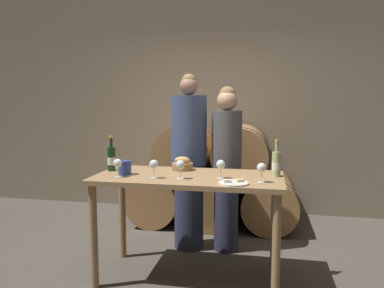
{
  "coord_description": "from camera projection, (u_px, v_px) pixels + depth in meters",
  "views": [
    {
      "loc": [
        0.63,
        -3.04,
        1.54
      ],
      "look_at": [
        0.0,
        0.15,
        1.16
      ],
      "focal_mm": 35.0,
      "sensor_mm": 36.0,
      "label": 1
    }
  ],
  "objects": [
    {
      "name": "wine_bottle_white",
      "position": [
        276.0,
        164.0,
        3.1
      ],
      "size": [
        0.07,
        0.07,
        0.31
      ],
      "color": "#ADBC7F",
      "rests_on": "tasting_table"
    },
    {
      "name": "tasting_table",
      "position": [
        189.0,
        190.0,
        3.17
      ],
      "size": [
        1.58,
        0.74,
        0.91
      ],
      "color": "#99754C",
      "rests_on": "ground_plane"
    },
    {
      "name": "wine_glass_left",
      "position": [
        154.0,
        165.0,
        3.03
      ],
      "size": [
        0.07,
        0.07,
        0.15
      ],
      "color": "white",
      "rests_on": "tasting_table"
    },
    {
      "name": "bread_basket",
      "position": [
        182.0,
        165.0,
        3.4
      ],
      "size": [
        0.19,
        0.19,
        0.12
      ],
      "color": "olive",
      "rests_on": "tasting_table"
    },
    {
      "name": "blue_crock",
      "position": [
        125.0,
        167.0,
        3.18
      ],
      "size": [
        0.12,
        0.12,
        0.12
      ],
      "color": "navy",
      "rests_on": "tasting_table"
    },
    {
      "name": "wine_glass_far_right",
      "position": [
        262.0,
        168.0,
        2.87
      ],
      "size": [
        0.07,
        0.07,
        0.15
      ],
      "color": "white",
      "rests_on": "tasting_table"
    },
    {
      "name": "stone_wall_back",
      "position": [
        220.0,
        96.0,
        5.17
      ],
      "size": [
        10.0,
        0.12,
        3.2
      ],
      "color": "gray",
      "rests_on": "ground_plane"
    },
    {
      "name": "barrel_stack",
      "position": [
        213.0,
        179.0,
        4.71
      ],
      "size": [
        2.06,
        0.95,
        1.24
      ],
      "color": "#9E7042",
      "rests_on": "ground_plane"
    },
    {
      "name": "person_left",
      "position": [
        189.0,
        161.0,
        3.86
      ],
      "size": [
        0.37,
        0.37,
        1.81
      ],
      "color": "#2D334C",
      "rests_on": "ground_plane"
    },
    {
      "name": "cheese_plate",
      "position": [
        234.0,
        183.0,
        2.83
      ],
      "size": [
        0.23,
        0.23,
        0.04
      ],
      "color": "white",
      "rests_on": "tasting_table"
    },
    {
      "name": "wine_bottle_red",
      "position": [
        111.0,
        159.0,
        3.36
      ],
      "size": [
        0.07,
        0.07,
        0.32
      ],
      "color": "#193819",
      "rests_on": "tasting_table"
    },
    {
      "name": "person_right",
      "position": [
        227.0,
        167.0,
        3.79
      ],
      "size": [
        0.3,
        0.3,
        1.68
      ],
      "color": "#2D334C",
      "rests_on": "ground_plane"
    },
    {
      "name": "ground_plane",
      "position": [
        189.0,
        278.0,
        3.27
      ],
      "size": [
        10.0,
        10.0,
        0.0
      ],
      "primitive_type": "plane",
      "color": "#4C473F"
    },
    {
      "name": "wine_glass_far_left",
      "position": [
        118.0,
        164.0,
        3.07
      ],
      "size": [
        0.07,
        0.07,
        0.15
      ],
      "color": "white",
      "rests_on": "tasting_table"
    },
    {
      "name": "wine_glass_center",
      "position": [
        180.0,
        165.0,
        3.01
      ],
      "size": [
        0.07,
        0.07,
        0.15
      ],
      "color": "white",
      "rests_on": "tasting_table"
    },
    {
      "name": "wine_glass_right",
      "position": [
        221.0,
        165.0,
        3.02
      ],
      "size": [
        0.07,
        0.07,
        0.15
      ],
      "color": "white",
      "rests_on": "tasting_table"
    }
  ]
}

